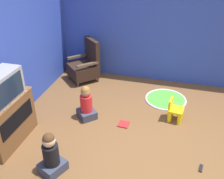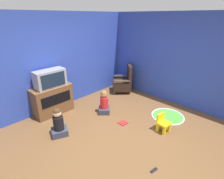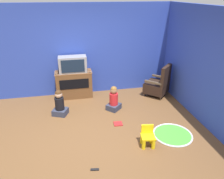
% 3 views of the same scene
% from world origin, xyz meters
% --- Properties ---
extents(ground_plane, '(30.00, 30.00, 0.00)m').
position_xyz_m(ground_plane, '(0.00, 0.00, 0.00)').
color(ground_plane, brown).
extents(wall_right, '(0.12, 5.32, 2.62)m').
position_xyz_m(wall_right, '(2.49, -0.34, 1.31)').
color(wall_right, '#2D47B2').
rests_on(wall_right, ground_plane).
extents(tv_cabinet, '(1.04, 0.45, 0.78)m').
position_xyz_m(tv_cabinet, '(-0.45, 1.96, 0.40)').
color(tv_cabinet, brown).
rests_on(tv_cabinet, ground_plane).
extents(television, '(0.77, 0.36, 0.45)m').
position_xyz_m(television, '(-0.45, 1.94, 1.01)').
color(television, '#939399').
rests_on(television, tv_cabinet).
extents(black_armchair, '(0.87, 0.87, 0.96)m').
position_xyz_m(black_armchair, '(1.99, 1.54, 0.35)').
color(black_armchair, brown).
rests_on(black_armchair, ground_plane).
extents(yellow_kid_chair, '(0.30, 0.29, 0.43)m').
position_xyz_m(yellow_kid_chair, '(0.88, -0.63, 0.18)').
color(yellow_kid_chair, yellow).
rests_on(yellow_kid_chair, ground_plane).
extents(play_mat, '(0.86, 0.86, 0.04)m').
position_xyz_m(play_mat, '(1.55, -0.42, 0.01)').
color(play_mat, green).
rests_on(play_mat, ground_plane).
extents(child_watching_left, '(0.45, 0.45, 0.66)m').
position_xyz_m(child_watching_left, '(0.52, 0.97, 0.29)').
color(child_watching_left, '#33384C').
rests_on(child_watching_left, ground_plane).
extents(child_watching_center, '(0.44, 0.41, 0.68)m').
position_xyz_m(child_watching_center, '(-0.87, 0.98, 0.29)').
color(child_watching_center, '#33384C').
rests_on(child_watching_center, ground_plane).
extents(book, '(0.21, 0.20, 0.02)m').
position_xyz_m(book, '(0.47, 0.24, 0.01)').
color(book, '#B22323').
rests_on(book, ground_plane).
extents(remote_control, '(0.15, 0.07, 0.02)m').
position_xyz_m(remote_control, '(-0.26, -1.10, 0.01)').
color(remote_control, black).
rests_on(remote_control, ground_plane).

